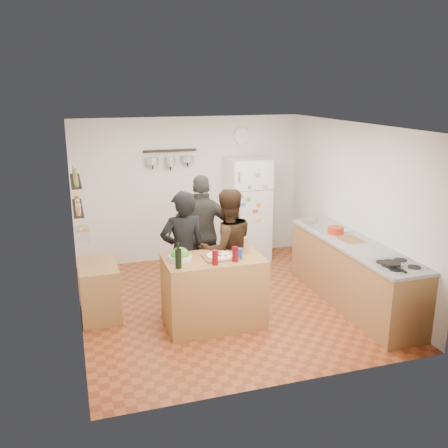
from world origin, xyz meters
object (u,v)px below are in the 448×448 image
object	(u,v)px
salad_bowl	(180,258)
salt_canister	(239,253)
wine_bottle	(178,259)
wall_clock	(241,136)
red_bowl	(336,230)
side_table	(99,290)
skillet	(391,264)
prep_island	(214,291)
person_left	(183,253)
person_back	(203,234)
pepper_mill	(246,246)
person_center	(227,249)
fridge	(247,209)
counter_run	(353,274)

from	to	relation	value
salad_bowl	salt_canister	xyz separation A→B (m)	(0.72, -0.17, 0.04)
wine_bottle	wall_clock	bearing A→B (deg)	57.82
salt_canister	red_bowl	world-z (taller)	salt_canister
salad_bowl	wine_bottle	distance (m)	0.30
wall_clock	side_table	size ratio (longest dim) A/B	0.37
side_table	wine_bottle	bearing A→B (deg)	-45.46
wine_bottle	skillet	world-z (taller)	wine_bottle
prep_island	red_bowl	world-z (taller)	red_bowl
person_left	side_table	world-z (taller)	person_left
person_back	red_bowl	world-z (taller)	person_back
wine_bottle	red_bowl	size ratio (longest dim) A/B	1.01
pepper_mill	person_back	distance (m)	1.11
salt_canister	red_bowl	distance (m)	1.79
wine_bottle	person_center	bearing A→B (deg)	39.33
salt_canister	person_center	xyz separation A→B (m)	(0.02, 0.57, -0.13)
person_back	wall_clock	distance (m)	2.28
wall_clock	person_back	bearing A→B (deg)	-126.65
wall_clock	pepper_mill	bearing A→B (deg)	-108.12
salad_bowl	wall_clock	world-z (taller)	wall_clock
prep_island	person_center	distance (m)	0.68
salt_canister	fridge	size ratio (longest dim) A/B	0.07
wine_bottle	prep_island	bearing A→B (deg)	23.75
fridge	skillet	bearing A→B (deg)	-78.68
person_center	wall_clock	bearing A→B (deg)	-120.26
wine_bottle	side_table	bearing A→B (deg)	134.54
prep_island	fridge	world-z (taller)	fridge
salt_canister	person_back	distance (m)	1.24
person_left	side_table	bearing A→B (deg)	-12.20
person_left	salad_bowl	bearing A→B (deg)	70.78
pepper_mill	salt_canister	bearing A→B (deg)	-131.42
salt_canister	skillet	xyz separation A→B (m)	(1.65, -0.82, -0.03)
skillet	side_table	xyz separation A→B (m)	(-3.34, 1.63, -0.58)
person_back	counter_run	size ratio (longest dim) A/B	0.67
prep_island	salt_canister	xyz separation A→B (m)	(0.30, -0.12, 0.52)
wine_bottle	side_table	size ratio (longest dim) A/B	0.29
skillet	person_left	bearing A→B (deg)	147.49
wine_bottle	person_back	distance (m)	1.50
counter_run	person_left	bearing A→B (deg)	168.49
wall_clock	red_bowl	bearing A→B (deg)	-72.18
salt_canister	skillet	size ratio (longest dim) A/B	0.58
salt_canister	wall_clock	world-z (taller)	wall_clock
pepper_mill	red_bowl	size ratio (longest dim) A/B	0.77
fridge	side_table	world-z (taller)	fridge
prep_island	wine_bottle	distance (m)	0.79
counter_run	wine_bottle	bearing A→B (deg)	-175.00
person_back	pepper_mill	bearing A→B (deg)	116.03
prep_island	fridge	distance (m)	2.68
pepper_mill	skillet	size ratio (longest dim) A/B	0.78
salt_canister	fridge	distance (m)	2.62
person_back	side_table	xyz separation A→B (m)	(-1.56, -0.42, -0.52)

